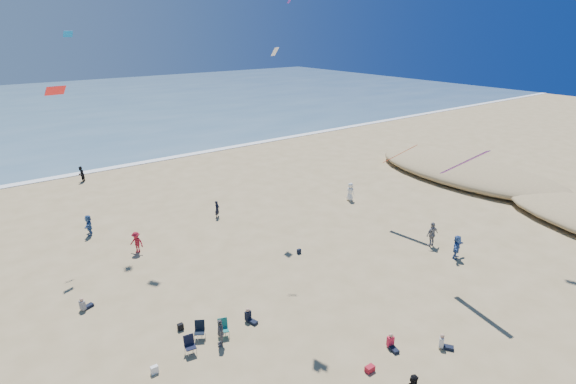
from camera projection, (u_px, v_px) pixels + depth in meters
ocean at (14, 111)px, 87.93m from camera, size 220.00×100.00×0.06m
surf_line at (77, 174)px, 50.37m from camera, size 220.00×1.20×0.08m
standing_flyers at (257, 267)px, 29.28m from camera, size 35.78×44.93×1.93m
seated_group at (318, 343)px, 22.90m from camera, size 14.92×20.82×0.84m
chair_cluster at (205, 335)px, 23.33m from camera, size 2.73×1.56×1.00m
white_tote at (154, 370)px, 21.39m from camera, size 0.35×0.20×0.40m
black_backpack at (181, 327)px, 24.47m from camera, size 0.30×0.22×0.38m
cooler at (370, 369)px, 21.52m from camera, size 0.45×0.30×0.30m
navy_bag at (299, 251)px, 32.76m from camera, size 0.28×0.18×0.34m
kites_aloft at (317, 40)px, 25.74m from camera, size 41.63×42.63×30.26m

